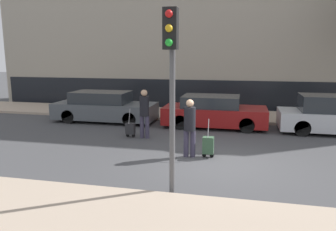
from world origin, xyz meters
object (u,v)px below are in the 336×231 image
Objects in this scene: parked_car_0 at (104,107)px; traffic_light at (171,66)px; pedestrian_right at (190,125)px; parked_car_1 at (214,112)px; pedestrian_left at (144,111)px; trolley_right at (208,145)px; parked_car_2 at (334,116)px; parked_bicycle at (205,107)px; trolley_left at (130,129)px.

traffic_light is at bearing -56.95° from parked_car_0.
pedestrian_right is (4.58, -4.34, 0.34)m from parked_car_0.
pedestrian_left is (-2.28, -2.43, 0.38)m from parked_car_1.
pedestrian_left is (2.65, -2.50, 0.37)m from parked_car_0.
pedestrian_left is at bearing 144.44° from trolley_right.
pedestrian_left is at bearing -161.39° from parked_car_2.
parked_car_2 is at bearing 20.25° from pedestrian_left.
parked_car_2 is 2.32× the size of parked_bicycle.
trolley_left is 0.27× the size of traffic_light.
pedestrian_left is 1.00× the size of parked_bicycle.
pedestrian_left is at bearing -133.11° from parked_car_1.
trolley_right is 0.30× the size of traffic_light.
parked_car_2 is at bearing 42.99° from trolley_right.
pedestrian_right reaches higher than parked_car_0.
traffic_light is (-0.31, -7.02, 2.14)m from parked_car_1.
trolley_left is (-7.40, -2.29, -0.36)m from parked_car_2.
parked_car_1 is 4.30m from pedestrian_right.
pedestrian_right is 0.82m from trolley_right.
parked_car_0 is at bearing 140.17° from trolley_right.
parked_car_0 is at bearing -154.29° from parked_bicycle.
pedestrian_left is at bearing -110.00° from parked_bicycle.
parked_car_2 is (9.50, -0.19, 0.04)m from parked_car_0.
traffic_light is 9.45m from parked_bicycle.
parked_car_2 is 8.71m from traffic_light.
parked_car_1 is at bearing 40.54° from trolley_left.
trolley_left is 5.79m from traffic_light.
traffic_light is at bearing -92.52° from parked_car_1.
parked_car_2 is (4.58, -0.13, 0.05)m from parked_car_1.
parked_car_2 is at bearing -146.99° from pedestrian_right.
parked_car_2 is 5.67m from parked_bicycle.
trolley_left is at bearing 149.46° from trolley_right.
parked_car_0 reaches higher than trolley_left.
pedestrian_right reaches higher than parked_car_2.
trolley_right is at bearing -87.27° from parked_car_1.
parked_car_0 is 9.50m from parked_car_2.
pedestrian_right is at bearing -87.63° from parked_bicycle.
pedestrian_left reaches higher than trolley_right.
parked_bicycle is (-0.81, 6.35, 0.13)m from trolley_right.
parked_car_0 is 2.59× the size of pedestrian_left.
pedestrian_right is at bearing -41.93° from pedestrian_left.
pedestrian_left is at bearing -50.68° from pedestrian_right.
trolley_right is (3.03, -1.79, 0.05)m from trolley_left.
parked_car_2 reaches higher than parked_bicycle.
pedestrian_left is 0.45× the size of traffic_light.
trolley_right is (0.55, 0.07, -0.61)m from pedestrian_right.
parked_car_1 is 3.73m from trolley_left.
traffic_light reaches higher than pedestrian_right.
parked_car_0 is at bearing 123.05° from traffic_light.
pedestrian_left reaches higher than parked_bicycle.
trolley_right is at bearing -30.54° from trolley_left.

